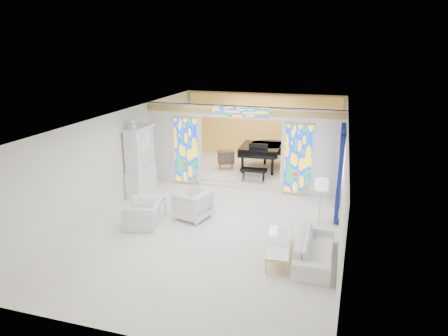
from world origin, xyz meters
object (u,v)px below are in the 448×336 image
(armchair_left, at_px, (144,214))
(tv_console, at_px, (226,157))
(grand_piano, at_px, (264,149))
(sofa, at_px, (315,249))
(china_cabinet, at_px, (140,161))
(armchair_right, at_px, (192,205))
(coffee_table, at_px, (279,243))

(armchair_left, distance_m, tv_console, 5.48)
(grand_piano, bearing_deg, sofa, -71.85)
(armchair_left, xyz_separation_m, tv_console, (0.89, 5.39, 0.30))
(china_cabinet, bearing_deg, armchair_right, -31.21)
(armchair_left, distance_m, sofa, 4.90)
(coffee_table, bearing_deg, tv_console, 117.12)
(armchair_left, relative_size, coffee_table, 0.59)
(china_cabinet, distance_m, grand_piano, 5.11)
(china_cabinet, xyz_separation_m, tv_console, (2.20, 3.04, -0.51))
(armchair_left, distance_m, grand_piano, 6.41)
(china_cabinet, height_order, tv_console, china_cabinet)
(armchair_left, height_order, coffee_table, armchair_left)
(armchair_right, bearing_deg, tv_console, -161.71)
(china_cabinet, bearing_deg, sofa, -25.80)
(sofa, xyz_separation_m, tv_console, (-3.97, 6.02, 0.34))
(china_cabinet, relative_size, sofa, 1.25)
(china_cabinet, relative_size, armchair_right, 2.84)
(grand_piano, bearing_deg, tv_console, -162.75)
(sofa, xyz_separation_m, grand_piano, (-2.51, 6.55, 0.66))
(armchair_left, bearing_deg, tv_console, 156.94)
(china_cabinet, bearing_deg, coffee_table, -29.70)
(china_cabinet, xyz_separation_m, armchair_left, (1.30, -2.36, -0.81))
(armchair_left, relative_size, sofa, 0.50)
(tv_console, bearing_deg, armchair_right, -110.80)
(armchair_right, distance_m, grand_piano, 5.23)
(armchair_right, bearing_deg, grand_piano, -178.32)
(armchair_left, height_order, sofa, armchair_left)
(armchair_left, bearing_deg, coffee_table, 66.90)
(china_cabinet, height_order, coffee_table, china_cabinet)
(armchair_left, xyz_separation_m, coffee_table, (4.00, -0.67, 0.01))
(armchair_left, xyz_separation_m, grand_piano, (2.35, 5.93, 0.62))
(coffee_table, bearing_deg, grand_piano, 104.01)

